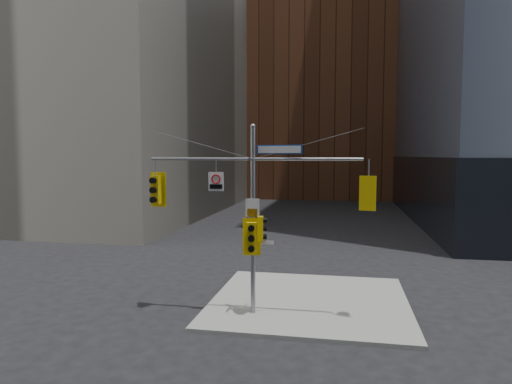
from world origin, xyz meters
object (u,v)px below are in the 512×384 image
at_px(traffic_light_east_arm, 368,193).
at_px(traffic_light_pole_side, 261,229).
at_px(signal_assembly, 253,201).
at_px(traffic_light_west_arm, 156,190).
at_px(traffic_light_pole_front, 252,238).
at_px(regulatory_sign_arm, 216,181).
at_px(street_sign_blade, 279,149).

height_order(traffic_light_east_arm, traffic_light_pole_side, traffic_light_east_arm).
distance_m(signal_assembly, traffic_light_pole_side, 1.07).
xyz_separation_m(signal_assembly, traffic_light_east_arm, (4.19, 0.00, 0.38)).
xyz_separation_m(traffic_light_west_arm, traffic_light_pole_front, (3.85, -0.28, -1.70)).
height_order(traffic_light_pole_front, regulatory_sign_arm, regulatory_sign_arm).
distance_m(street_sign_blade, regulatory_sign_arm, 2.67).
bearing_deg(signal_assembly, regulatory_sign_arm, -179.18).
xyz_separation_m(traffic_light_east_arm, traffic_light_pole_side, (-3.88, 0.01, -1.40)).
bearing_deg(regulatory_sign_arm, street_sign_blade, -7.19).
height_order(traffic_light_west_arm, traffic_light_east_arm, traffic_light_west_arm).
height_order(signal_assembly, traffic_light_pole_side, signal_assembly).
height_order(traffic_light_west_arm, regulatory_sign_arm, regulatory_sign_arm).
height_order(traffic_light_east_arm, street_sign_blade, street_sign_blade).
relative_size(traffic_light_west_arm, traffic_light_pole_side, 1.48).
xyz_separation_m(traffic_light_pole_front, street_sign_blade, (0.98, 0.27, 3.25)).
bearing_deg(signal_assembly, traffic_light_pole_front, -90.22).
relative_size(traffic_light_west_arm, traffic_light_pole_front, 0.98).
distance_m(signal_assembly, traffic_light_east_arm, 4.21).
bearing_deg(traffic_light_west_arm, regulatory_sign_arm, 7.14).
bearing_deg(regulatory_sign_arm, traffic_light_west_arm, 171.46).
bearing_deg(traffic_light_east_arm, regulatory_sign_arm, 13.55).
bearing_deg(traffic_light_pole_front, traffic_light_pole_side, 32.29).
bearing_deg(traffic_light_pole_front, street_sign_blade, 6.52).
bearing_deg(street_sign_blade, signal_assembly, -173.11).
height_order(signal_assembly, traffic_light_east_arm, signal_assembly).
height_order(signal_assembly, street_sign_blade, signal_assembly).
distance_m(signal_assembly, regulatory_sign_arm, 1.61).
distance_m(traffic_light_west_arm, traffic_light_pole_front, 4.22).
distance_m(traffic_light_pole_side, traffic_light_pole_front, 0.52).
relative_size(signal_assembly, traffic_light_pole_side, 8.61).
bearing_deg(traffic_light_pole_side, regulatory_sign_arm, 82.69).
xyz_separation_m(traffic_light_east_arm, regulatory_sign_arm, (-5.61, -0.02, 0.37)).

